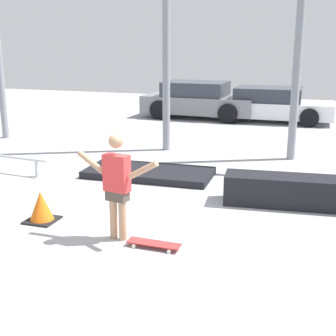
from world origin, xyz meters
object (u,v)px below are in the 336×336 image
Objects in this scene: grind_box at (293,191)px; skateboard at (154,243)px; parked_car_grey at (199,100)px; skateboarder at (117,182)px; manual_pad at (149,173)px; traffic_cone at (41,207)px; parked_car_white at (271,105)px.

skateboard is at bearing -125.76° from grind_box.
parked_car_grey is at bearing 103.08° from skateboard.
skateboarder is 3.45m from manual_pad.
skateboard is 1.56× the size of traffic_cone.
grind_box is at bearing -17.29° from manual_pad.
skateboard is 0.29× the size of manual_pad.
manual_pad is at bearing -81.02° from parked_car_grey.
skateboarder is 11.48m from parked_car_white.
grind_box reaches higher than manual_pad.
traffic_cone is (-3.85, -2.05, -0.02)m from grind_box.
traffic_cone is (-2.45, -11.18, -0.35)m from parked_car_white.
skateboarder reaches higher than traffic_cone.
grind_box is at bearing 54.32° from skateboarder.
skateboarder is at bearing 169.08° from skateboard.
skateboarder is 0.58× the size of manual_pad.
manual_pad is 8.36m from parked_car_white.
parked_car_grey is at bearing 114.34° from grind_box.
traffic_cone is (-1.48, 0.25, -0.64)m from skateboarder.
skateboarder reaches higher than grind_box.
grind_box reaches higher than traffic_cone.
skateboard is at bearing -2.34° from skateboarder.
parked_car_grey reaches higher than grind_box.
traffic_cone is (-2.09, 0.39, 0.18)m from skateboard.
parked_car_grey is 11.17m from traffic_cone.
traffic_cone reaches higher than manual_pad.
traffic_cone is at bearing -179.61° from skateboarder.
skateboard is at bearing -10.49° from traffic_cone.
manual_pad is 0.64× the size of parked_car_white.
grind_box is at bearing 28.05° from traffic_cone.
manual_pad is at bearing -102.62° from parked_car_white.
parked_car_grey reaches higher than parked_car_white.
skateboard is at bearing -68.38° from manual_pad.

